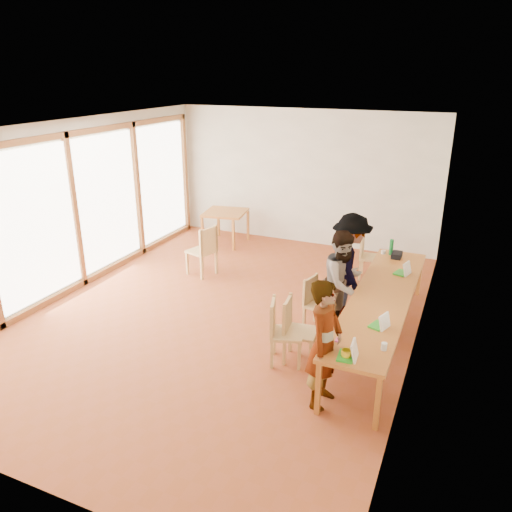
{
  "coord_description": "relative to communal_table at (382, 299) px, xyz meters",
  "views": [
    {
      "loc": [
        3.44,
        -6.56,
        3.8
      ],
      "look_at": [
        0.57,
        0.0,
        1.1
      ],
      "focal_mm": 35.0,
      "sensor_mm": 36.0,
      "label": 1
    }
  ],
  "objects": [
    {
      "name": "ground",
      "position": [
        -2.5,
        -0.09,
        -0.7
      ],
      "size": [
        8.0,
        8.0,
        0.0
      ],
      "primitive_type": "plane",
      "color": "#9A4625",
      "rests_on": "ground"
    },
    {
      "name": "wall_back",
      "position": [
        -2.5,
        3.91,
        0.8
      ],
      "size": [
        6.0,
        0.1,
        3.0
      ],
      "primitive_type": "cube",
      "color": "beige",
      "rests_on": "ground"
    },
    {
      "name": "wall_front",
      "position": [
        -2.5,
        -4.09,
        0.8
      ],
      "size": [
        6.0,
        0.1,
        3.0
      ],
      "primitive_type": "cube",
      "color": "beige",
      "rests_on": "ground"
    },
    {
      "name": "wall_right",
      "position": [
        0.5,
        -0.09,
        0.8
      ],
      "size": [
        0.1,
        8.0,
        3.0
      ],
      "primitive_type": "cube",
      "color": "beige",
      "rests_on": "ground"
    },
    {
      "name": "window_wall",
      "position": [
        -5.46,
        -0.09,
        0.8
      ],
      "size": [
        0.1,
        8.0,
        3.0
      ],
      "primitive_type": "cube",
      "color": "white",
      "rests_on": "ground"
    },
    {
      "name": "ceiling",
      "position": [
        -2.5,
        -0.09,
        2.32
      ],
      "size": [
        6.0,
        8.0,
        0.04
      ],
      "primitive_type": "cube",
      "color": "white",
      "rests_on": "wall_back"
    },
    {
      "name": "communal_table",
      "position": [
        0.0,
        0.0,
        0.0
      ],
      "size": [
        0.8,
        4.0,
        0.75
      ],
      "color": "#A86E25",
      "rests_on": "ground"
    },
    {
      "name": "side_table",
      "position": [
        -4.09,
        3.11,
        -0.03
      ],
      "size": [
        0.9,
        0.9,
        0.75
      ],
      "rotation": [
        0.0,
        0.0,
        0.16
      ],
      "color": "#A86E25",
      "rests_on": "ground"
    },
    {
      "name": "chair_near",
      "position": [
        -1.15,
        -1.07,
        -0.14
      ],
      "size": [
        0.53,
        0.53,
        0.49
      ],
      "rotation": [
        0.0,
        0.0,
        0.29
      ],
      "color": "#DBB66D",
      "rests_on": "ground"
    },
    {
      "name": "chair_mid",
      "position": [
        -1.0,
        -0.94,
        -0.15
      ],
      "size": [
        0.47,
        0.47,
        0.48
      ],
      "rotation": [
        0.0,
        0.0,
        0.12
      ],
      "color": "#DBB66D",
      "rests_on": "ground"
    },
    {
      "name": "chair_far",
      "position": [
        -1.01,
        0.06,
        -0.2
      ],
      "size": [
        0.47,
        0.47,
        0.44
      ],
      "rotation": [
        0.0,
        0.0,
        -0.25
      ],
      "color": "#DBB66D",
      "rests_on": "ground"
    },
    {
      "name": "chair_empty",
      "position": [
        -0.7,
        2.35,
        -0.16
      ],
      "size": [
        0.45,
        0.45,
        0.47
      ],
      "rotation": [
        0.0,
        0.0,
        0.09
      ],
      "color": "#DBB66D",
      "rests_on": "ground"
    },
    {
      "name": "chair_spare",
      "position": [
        -3.57,
        1.21,
        -0.09
      ],
      "size": [
        0.58,
        0.58,
        0.53
      ],
      "rotation": [
        0.0,
        0.0,
        2.86
      ],
      "color": "#DBB66D",
      "rests_on": "ground"
    },
    {
      "name": "person_near",
      "position": [
        -0.36,
        -1.7,
        0.1
      ],
      "size": [
        0.44,
        0.62,
        1.6
      ],
      "primitive_type": "imported",
      "rotation": [
        0.0,
        0.0,
        1.47
      ],
      "color": "gray",
      "rests_on": "ground"
    },
    {
      "name": "person_mid",
      "position": [
        -0.61,
        0.13,
        0.1
      ],
      "size": [
        0.88,
        0.96,
        1.61
      ],
      "primitive_type": "imported",
      "rotation": [
        0.0,
        0.0,
        1.14
      ],
      "color": "gray",
      "rests_on": "ground"
    },
    {
      "name": "person_far",
      "position": [
        -0.64,
        0.73,
        0.15
      ],
      "size": [
        1.0,
        1.25,
        1.7
      ],
      "primitive_type": "imported",
      "rotation": [
        0.0,
        0.0,
        1.96
      ],
      "color": "gray",
      "rests_on": "ground"
    },
    {
      "name": "laptop_near",
      "position": [
        -0.03,
        -1.8,
        0.11
      ],
      "size": [
        0.23,
        0.27,
        0.21
      ],
      "rotation": [
        0.0,
        0.0,
        0.07
      ],
      "color": "green",
      "rests_on": "communal_table"
    },
    {
      "name": "laptop_mid",
      "position": [
        0.16,
        -0.95,
        0.1
      ],
      "size": [
        0.26,
        0.28,
        0.2
      ],
      "rotation": [
        0.0,
        0.0,
        -0.34
      ],
      "color": "green",
      "rests_on": "communal_table"
    },
    {
      "name": "laptop_far",
      "position": [
        0.17,
        0.94,
        0.1
      ],
      "size": [
        0.27,
        0.29,
        0.21
      ],
      "rotation": [
        0.0,
        0.0,
        -0.26
      ],
      "color": "green",
      "rests_on": "communal_table"
    },
    {
      "name": "yellow_mug",
      "position": [
        -0.07,
        -1.81,
        0.1
      ],
      "size": [
        0.17,
        0.17,
        0.1
      ],
      "primitive_type": "imported",
      "rotation": [
        0.0,
        0.0,
        0.41
      ],
      "color": "yellow",
      "rests_on": "communal_table"
    },
    {
      "name": "green_bottle",
      "position": [
        -0.17,
        1.76,
        0.19
      ],
      "size": [
        0.07,
        0.07,
        0.28
      ],
      "primitive_type": "cylinder",
      "color": "#12702C",
      "rests_on": "communal_table"
    },
    {
      "name": "clear_glass",
      "position": [
        0.29,
        -1.47,
        0.09
      ],
      "size": [
        0.07,
        0.07,
        0.09
      ],
      "primitive_type": "cylinder",
      "color": "silver",
      "rests_on": "communal_table"
    },
    {
      "name": "condiment_cup",
      "position": [
        -0.3,
        1.76,
        0.08
      ],
      "size": [
        0.08,
        0.08,
        0.06
      ],
      "primitive_type": "cylinder",
      "color": "white",
      "rests_on": "communal_table"
    },
    {
      "name": "pink_phone",
      "position": [
        -0.26,
        -1.48,
        0.05
      ],
      "size": [
        0.05,
        0.1,
        0.01
      ],
      "primitive_type": "cube",
      "color": "#C33679",
      "rests_on": "communal_table"
    },
    {
      "name": "black_pouch",
      "position": [
        -0.05,
        1.66,
        0.09
      ],
      "size": [
        0.16,
        0.26,
        0.09
      ],
      "primitive_type": "cube",
      "color": "black",
      "rests_on": "communal_table"
    }
  ]
}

